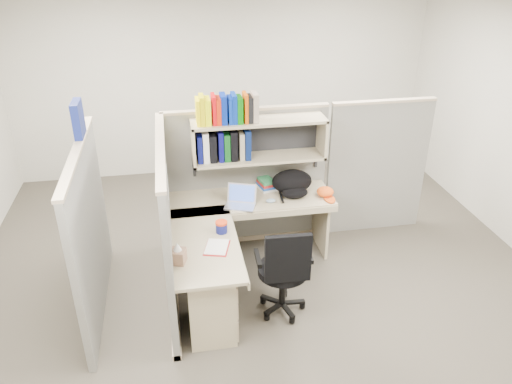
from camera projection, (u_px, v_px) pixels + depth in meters
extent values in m
plane|color=#343028|center=(261.00, 285.00, 5.19)|extent=(6.00, 6.00, 0.00)
plane|color=beige|center=(223.00, 82.00, 7.19)|extent=(6.00, 0.00, 6.00)
plane|color=white|center=(263.00, 12.00, 3.95)|extent=(6.00, 6.00, 0.00)
cube|color=slate|center=(247.00, 179.00, 5.61)|extent=(1.80, 0.06, 1.60)
cube|color=tan|center=(246.00, 109.00, 5.24)|extent=(1.80, 0.08, 0.03)
cube|color=slate|center=(168.00, 227.00, 4.68)|extent=(0.06, 1.80, 1.60)
cube|color=tan|center=(160.00, 147.00, 4.31)|extent=(0.08, 1.80, 0.03)
cube|color=slate|center=(90.00, 234.00, 4.57)|extent=(0.06, 1.80, 1.60)
cube|color=slate|center=(377.00, 169.00, 5.85)|extent=(1.20, 0.06, 1.60)
cube|color=navy|center=(78.00, 119.00, 4.42)|extent=(0.07, 0.27, 0.32)
cube|color=white|center=(167.00, 182.00, 4.63)|extent=(0.00, 0.21, 0.28)
cube|color=tan|center=(259.00, 121.00, 5.11)|extent=(1.40, 0.34, 0.03)
cube|color=tan|center=(259.00, 158.00, 5.30)|extent=(1.40, 0.34, 0.03)
cube|color=tan|center=(193.00, 144.00, 5.09)|extent=(0.03, 0.34, 0.44)
cube|color=tan|center=(322.00, 136.00, 5.31)|extent=(0.03, 0.34, 0.44)
cube|color=black|center=(256.00, 134.00, 5.34)|extent=(1.38, 0.01, 0.41)
cube|color=#F8E305|center=(198.00, 111.00, 4.93)|extent=(0.03, 0.20, 0.26)
cube|color=#D6CC04|center=(202.00, 110.00, 4.93)|extent=(0.05, 0.20, 0.29)
cube|color=#F2FF05|center=(207.00, 111.00, 4.94)|extent=(0.06, 0.20, 0.26)
cube|color=red|center=(214.00, 109.00, 4.94)|extent=(0.04, 0.20, 0.29)
cube|color=red|center=(218.00, 110.00, 4.96)|extent=(0.05, 0.20, 0.26)
cube|color=navy|center=(223.00, 109.00, 4.96)|extent=(0.06, 0.20, 0.29)
cube|color=#052A9D|center=(230.00, 110.00, 4.98)|extent=(0.04, 0.20, 0.26)
cube|color=#042790|center=(234.00, 108.00, 4.98)|extent=(0.04, 0.20, 0.29)
cube|color=#076307|center=(239.00, 109.00, 4.99)|extent=(0.06, 0.20, 0.26)
cube|color=#C54804|center=(245.00, 107.00, 4.99)|extent=(0.04, 0.20, 0.29)
cube|color=black|center=(249.00, 109.00, 5.01)|extent=(0.05, 0.20, 0.26)
cube|color=tan|center=(255.00, 107.00, 5.01)|extent=(0.06, 0.20, 0.29)
cube|color=#070C4D|center=(199.00, 147.00, 5.14)|extent=(0.05, 0.24, 0.29)
cube|color=silver|center=(205.00, 145.00, 5.15)|extent=(0.06, 0.24, 0.32)
cube|color=black|center=(212.00, 146.00, 5.16)|extent=(0.07, 0.24, 0.29)
cube|color=#080953|center=(220.00, 144.00, 5.17)|extent=(0.05, 0.24, 0.32)
cube|color=#094513|center=(226.00, 145.00, 5.19)|extent=(0.06, 0.24, 0.29)
cube|color=black|center=(233.00, 143.00, 5.19)|extent=(0.07, 0.24, 0.32)
cube|color=gray|center=(241.00, 144.00, 5.21)|extent=(0.05, 0.24, 0.29)
cube|color=#071646|center=(247.00, 143.00, 5.21)|extent=(0.06, 0.24, 0.32)
cube|color=tan|center=(252.00, 199.00, 5.36)|extent=(1.74, 0.60, 0.03)
cube|color=tan|center=(205.00, 243.00, 4.60)|extent=(0.60, 1.34, 0.03)
cube|color=tan|center=(257.00, 216.00, 5.11)|extent=(1.74, 0.02, 0.07)
cube|color=tan|center=(237.00, 243.00, 4.66)|extent=(0.02, 1.34, 0.07)
cube|color=tan|center=(210.00, 299.00, 4.46)|extent=(0.40, 0.55, 0.68)
cube|color=tan|center=(233.00, 279.00, 4.40)|extent=(0.02, 0.50, 0.16)
cube|color=tan|center=(234.00, 295.00, 4.49)|extent=(0.02, 0.50, 0.16)
cube|color=tan|center=(234.00, 314.00, 4.59)|extent=(0.02, 0.50, 0.22)
cube|color=#B2B2B7|center=(234.00, 279.00, 4.41)|extent=(0.01, 0.12, 0.01)
cube|color=tan|center=(321.00, 220.00, 5.68)|extent=(0.03, 0.55, 0.70)
cylinder|color=navy|center=(222.00, 228.00, 4.71)|extent=(0.11, 0.11, 0.10)
cylinder|color=red|center=(221.00, 223.00, 4.69)|extent=(0.12, 0.12, 0.02)
ellipsoid|color=#86A3BE|center=(271.00, 201.00, 5.26)|extent=(0.11, 0.09, 0.04)
cylinder|color=silver|center=(250.00, 189.00, 5.42)|extent=(0.09, 0.09, 0.10)
cylinder|color=black|center=(283.00, 270.00, 4.62)|extent=(0.47, 0.47, 0.07)
cube|color=black|center=(288.00, 259.00, 4.31)|extent=(0.41, 0.07, 0.47)
cylinder|color=black|center=(282.00, 287.00, 4.71)|extent=(0.06, 0.06, 0.41)
cylinder|color=black|center=(282.00, 306.00, 4.82)|extent=(0.45, 0.45, 0.10)
cube|color=black|center=(258.00, 258.00, 4.52)|extent=(0.05, 0.27, 0.04)
cube|color=black|center=(308.00, 254.00, 4.58)|extent=(0.05, 0.27, 0.04)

